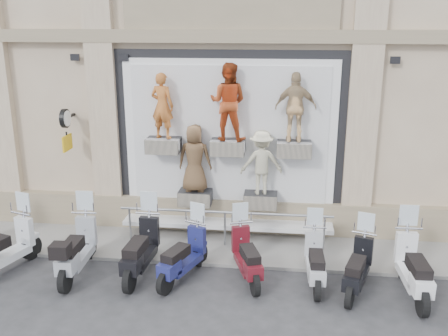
{
  "coord_description": "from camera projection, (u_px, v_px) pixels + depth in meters",
  "views": [
    {
      "loc": [
        1.24,
        -8.77,
        5.21
      ],
      "look_at": [
        -0.01,
        1.9,
        2.01
      ],
      "focal_mm": 40.0,
      "sensor_mm": 36.0,
      "label": 1
    }
  ],
  "objects": [
    {
      "name": "scooter_d",
      "position": [
        140.0,
        239.0,
        10.39
      ],
      "size": [
        0.69,
        2.05,
        1.64
      ],
      "primitive_type": null,
      "rotation": [
        0.0,
        0.0,
        -0.05
      ],
      "color": "black",
      "rests_on": "ground"
    },
    {
      "name": "scooter_h",
      "position": [
        359.0,
        258.0,
        9.76
      ],
      "size": [
        1.07,
        1.88,
        1.47
      ],
      "primitive_type": null,
      "rotation": [
        0.0,
        0.0,
        -0.32
      ],
      "color": "black",
      "rests_on": "ground"
    },
    {
      "name": "guard_rail",
      "position": [
        225.0,
        230.0,
        11.74
      ],
      "size": [
        5.06,
        0.1,
        0.93
      ],
      "primitive_type": null,
      "color": "#9EA0A5",
      "rests_on": "ground"
    },
    {
      "name": "scooter_f",
      "position": [
        247.0,
        247.0,
        10.24
      ],
      "size": [
        1.08,
        1.89,
        1.48
      ],
      "primitive_type": null,
      "rotation": [
        0.0,
        0.0,
        0.32
      ],
      "color": "#510D16",
      "rests_on": "ground"
    },
    {
      "name": "scooter_g",
      "position": [
        316.0,
        252.0,
        10.06
      ],
      "size": [
        0.55,
        1.78,
        1.44
      ],
      "primitive_type": null,
      "rotation": [
        0.0,
        0.0,
        0.02
      ],
      "color": "#A9ACB0",
      "rests_on": "ground"
    },
    {
      "name": "shop_vitrine",
      "position": [
        231.0,
        142.0,
        11.9
      ],
      "size": [
        5.6,
        0.83,
        4.3
      ],
      "color": "black",
      "rests_on": "ground"
    },
    {
      "name": "scooter_e",
      "position": [
        183.0,
        246.0,
        10.23
      ],
      "size": [
        1.16,
        1.91,
        1.5
      ],
      "primitive_type": null,
      "rotation": [
        0.0,
        0.0,
        -0.37
      ],
      "color": "navy",
      "rests_on": "ground"
    },
    {
      "name": "sidewalk",
      "position": [
        225.0,
        244.0,
        11.96
      ],
      "size": [
        16.0,
        2.2,
        0.08
      ],
      "primitive_type": "cube",
      "color": "gray",
      "rests_on": "ground"
    },
    {
      "name": "scooter_c",
      "position": [
        76.0,
        239.0,
        10.41
      ],
      "size": [
        0.67,
        2.05,
        1.65
      ],
      "primitive_type": null,
      "rotation": [
        0.0,
        0.0,
        0.04
      ],
      "color": "gray",
      "rests_on": "ground"
    },
    {
      "name": "scooter_i",
      "position": [
        415.0,
        257.0,
        9.62
      ],
      "size": [
        0.65,
        2.03,
        1.64
      ],
      "primitive_type": null,
      "rotation": [
        0.0,
        0.0,
        0.03
      ],
      "color": "white",
      "rests_on": "ground"
    },
    {
      "name": "clock_sign_bracket",
      "position": [
        66.0,
        124.0,
        11.95
      ],
      "size": [
        0.1,
        0.8,
        1.02
      ],
      "color": "black",
      "rests_on": "ground"
    },
    {
      "name": "scooter_b",
      "position": [
        2.0,
        238.0,
        10.47
      ],
      "size": [
        1.16,
        2.07,
        1.62
      ],
      "primitive_type": null,
      "rotation": [
        0.0,
        0.0,
        -0.31
      ],
      "color": "silver",
      "rests_on": "ground"
    },
    {
      "name": "ground",
      "position": [
        214.0,
        291.0,
        9.97
      ],
      "size": [
        90.0,
        90.0,
        0.0
      ],
      "primitive_type": "plane",
      "color": "#2D2D2F",
      "rests_on": "ground"
    }
  ]
}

